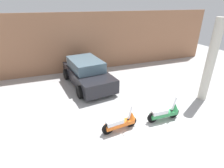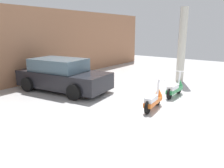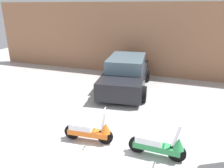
% 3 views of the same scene
% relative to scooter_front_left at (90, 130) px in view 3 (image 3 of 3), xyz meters
% --- Properties ---
extents(ground_plane, '(28.00, 28.00, 0.00)m').
position_rel_scooter_front_left_xyz_m(ground_plane, '(0.45, -0.61, -0.36)').
color(ground_plane, '#B2B2B2').
extents(wall_back, '(19.60, 0.12, 3.91)m').
position_rel_scooter_front_left_xyz_m(wall_back, '(0.45, 6.94, 1.59)').
color(wall_back, '#9E6B4C').
rests_on(wall_back, ground_plane).
extents(scooter_front_left, '(1.46, 0.52, 1.02)m').
position_rel_scooter_front_left_xyz_m(scooter_front_left, '(0.00, 0.00, 0.00)').
color(scooter_front_left, black).
rests_on(scooter_front_left, ground_plane).
extents(scooter_front_right, '(1.48, 0.53, 1.03)m').
position_rel_scooter_front_left_xyz_m(scooter_front_right, '(1.94, -0.05, 0.00)').
color(scooter_front_right, black).
rests_on(scooter_front_right, ground_plane).
extents(car_rear_left, '(2.52, 4.53, 1.47)m').
position_rel_scooter_front_left_xyz_m(car_rear_left, '(-0.25, 4.52, 0.34)').
color(car_rear_left, black).
rests_on(car_rear_left, ground_plane).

